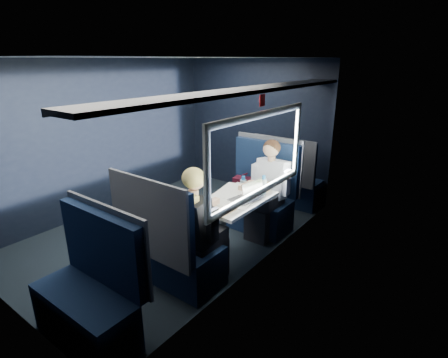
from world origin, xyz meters
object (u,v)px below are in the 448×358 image
Objects in this scene: table at (233,204)px; bottle_small at (263,186)px; man at (268,185)px; cup at (259,190)px; woman at (198,222)px; seat_row_back at (92,294)px; seat_row_front at (288,181)px; laptop at (248,195)px; seat_bay_far at (170,248)px; seat_bay_near at (257,197)px.

table is 4.13× the size of bottle_small.
man is 13.60× the size of cup.
table is 0.76× the size of woman.
seat_row_back is 0.88× the size of man.
man reaches higher than seat_row_front.
laptop is at bearing 10.37° from table.
seat_row_back is 4.79× the size of bottle_small.
seat_row_back is at bearing -100.91° from bottle_small.
bottle_small reaches higher than table.
man reaches higher than cup.
laptop is (0.37, 0.91, 0.39)m from seat_bay_far.
seat_bay_near is 1.09× the size of seat_row_front.
bottle_small is at bearing 6.61° from cup.
laptop reaches higher than bottle_small.
seat_bay_near is 0.43m from man.
seat_bay_near is (-0.19, 0.87, -0.24)m from table.
cup is (0.10, -0.39, 0.07)m from man.
seat_bay_far is at bearing -99.03° from man.
table is 1.82m from seat_row_front.
woman is 5.46× the size of bottle_small.
table is 0.76× the size of man.
table is at bearing -169.63° from laptop.
seat_row_front is 1.60m from bottle_small.
seat_bay_near is 1.63m from woman.
seat_bay_far is 1.09× the size of seat_row_back.
man is at bearing 84.28° from seat_row_back.
seat_bay_far is 1.29m from cup.
bottle_small is (0.16, -0.39, 0.13)m from man.
table is 0.24m from laptop.
seat_row_front is 0.88× the size of woman.
seat_bay_far reaches higher than laptop.
table is 0.93m from seat_bay_near.
laptop is at bearing -79.65° from man.
bottle_small is (0.41, 1.19, 0.43)m from seat_bay_far.
cup is at bearing -57.67° from seat_bay_near.
seat_bay_far is 1.06m from laptop.
man is at bearing 111.93° from bottle_small.
seat_bay_near is at bearing 102.34° from table.
seat_bay_near is 0.82m from bottle_small.
seat_bay_far reaches higher than cup.
woman is at bearing -84.30° from seat_row_front.
cup is (0.10, 1.01, 0.06)m from woman.
seat_row_back is at bearing -95.72° from man.
man is (0.26, -0.18, 0.30)m from seat_bay_near.
man is (0.25, 2.50, 0.31)m from seat_row_back.
laptop is 1.51× the size of bottle_small.
seat_bay_far is 0.92m from seat_row_back.
bottle_small is at bearing 71.09° from seat_bay_far.
seat_bay_near is 0.95× the size of man.
man is 0.44m from bottle_small.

